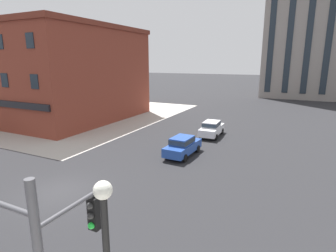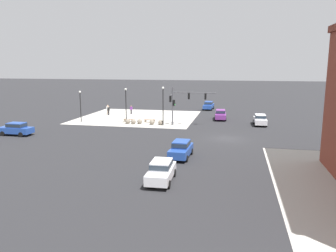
{
  "view_description": "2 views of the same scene",
  "coord_description": "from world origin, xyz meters",
  "px_view_note": "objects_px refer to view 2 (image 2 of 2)",
  "views": [
    {
      "loc": [
        13.1,
        -11.17,
        8.0
      ],
      "look_at": [
        4.15,
        7.07,
        3.16
      ],
      "focal_mm": 29.26,
      "sensor_mm": 36.0,
      "label": 1
    },
    {
      "loc": [
        -0.99,
        41.15,
        9.1
      ],
      "look_at": [
        5.29,
        11.19,
        3.44
      ],
      "focal_mm": 35.35,
      "sensor_mm": 36.0,
      "label": 2
    }
  ],
  "objects_px": {
    "bollard_sphere_curb_e": "(128,121)",
    "bollard_sphere_curb_a": "(161,122)",
    "bench_mid_block": "(129,120)",
    "bench_near_signal": "(150,120)",
    "street_lamp_corner_far": "(80,102)",
    "pedestrian_near_bench": "(131,109)",
    "bollard_sphere_curb_b": "(152,122)",
    "car_main_southbound_far": "(181,148)",
    "car_parked_curb": "(16,128)",
    "street_lamp_corner_near": "(163,102)",
    "pedestrian_walking_east": "(109,110)",
    "traffic_signal_main": "(181,102)",
    "car_main_mid": "(209,105)",
    "pedestrian_at_curb": "(108,109)",
    "street_lamp_mid_sidewalk": "(126,102)",
    "car_cross_westbound": "(220,114)",
    "bollard_sphere_curb_d": "(133,122)",
    "car_main_northbound_far": "(161,170)",
    "car_cross_eastbound": "(260,119)",
    "bollard_sphere_curb_c": "(140,122)"
  },
  "relations": [
    {
      "from": "car_main_southbound_far",
      "to": "car_cross_eastbound",
      "type": "distance_m",
      "value": 22.1
    },
    {
      "from": "car_main_mid",
      "to": "bollard_sphere_curb_b",
      "type": "bearing_deg",
      "value": 70.12
    },
    {
      "from": "street_lamp_corner_near",
      "to": "car_parked_curb",
      "type": "height_order",
      "value": "street_lamp_corner_near"
    },
    {
      "from": "bollard_sphere_curb_d",
      "to": "bench_mid_block",
      "type": "height_order",
      "value": "bollard_sphere_curb_d"
    },
    {
      "from": "bollard_sphere_curb_e",
      "to": "car_parked_curb",
      "type": "bearing_deg",
      "value": 44.42
    },
    {
      "from": "bollard_sphere_curb_b",
      "to": "pedestrian_near_bench",
      "type": "bearing_deg",
      "value": -56.72
    },
    {
      "from": "bollard_sphere_curb_e",
      "to": "bench_mid_block",
      "type": "bearing_deg",
      "value": -78.24
    },
    {
      "from": "pedestrian_near_bench",
      "to": "car_cross_westbound",
      "type": "height_order",
      "value": "car_cross_westbound"
    },
    {
      "from": "car_main_southbound_far",
      "to": "car_main_mid",
      "type": "distance_m",
      "value": 36.8
    },
    {
      "from": "car_main_northbound_far",
      "to": "car_cross_eastbound",
      "type": "height_order",
      "value": "same"
    },
    {
      "from": "traffic_signal_main",
      "to": "car_main_northbound_far",
      "type": "bearing_deg",
      "value": 96.12
    },
    {
      "from": "car_cross_westbound",
      "to": "bollard_sphere_curb_e",
      "type": "bearing_deg",
      "value": 26.49
    },
    {
      "from": "pedestrian_walking_east",
      "to": "traffic_signal_main",
      "type": "bearing_deg",
      "value": 152.35
    },
    {
      "from": "street_lamp_corner_near",
      "to": "bollard_sphere_curb_e",
      "type": "bearing_deg",
      "value": -0.77
    },
    {
      "from": "bollard_sphere_curb_e",
      "to": "car_main_northbound_far",
      "type": "xyz_separation_m",
      "value": [
        -11.06,
        24.43,
        0.53
      ]
    },
    {
      "from": "traffic_signal_main",
      "to": "car_main_southbound_far",
      "type": "height_order",
      "value": "traffic_signal_main"
    },
    {
      "from": "bollard_sphere_curb_c",
      "to": "street_lamp_corner_near",
      "type": "relative_size",
      "value": 0.13
    },
    {
      "from": "traffic_signal_main",
      "to": "street_lamp_corner_near",
      "type": "xyz_separation_m",
      "value": [
        2.7,
        0.23,
        0.01
      ]
    },
    {
      "from": "bollard_sphere_curb_e",
      "to": "pedestrian_walking_east",
      "type": "height_order",
      "value": "pedestrian_walking_east"
    },
    {
      "from": "bollard_sphere_curb_e",
      "to": "bollard_sphere_curb_a",
      "type": "bearing_deg",
      "value": -179.82
    },
    {
      "from": "bollard_sphere_curb_e",
      "to": "car_cross_eastbound",
      "type": "height_order",
      "value": "car_cross_eastbound"
    },
    {
      "from": "street_lamp_corner_near",
      "to": "car_main_southbound_far",
      "type": "height_order",
      "value": "street_lamp_corner_near"
    },
    {
      "from": "street_lamp_mid_sidewalk",
      "to": "car_cross_westbound",
      "type": "relative_size",
      "value": 1.24
    },
    {
      "from": "bollard_sphere_curb_c",
      "to": "car_main_southbound_far",
      "type": "xyz_separation_m",
      "value": [
        -9.54,
        17.48,
        0.53
      ]
    },
    {
      "from": "bollard_sphere_curb_b",
      "to": "street_lamp_corner_near",
      "type": "bearing_deg",
      "value": 176.96
    },
    {
      "from": "car_parked_curb",
      "to": "car_main_southbound_far",
      "type": "bearing_deg",
      "value": 165.39
    },
    {
      "from": "traffic_signal_main",
      "to": "car_main_mid",
      "type": "xyz_separation_m",
      "value": [
        -2.56,
        -19.37,
        -2.71
      ]
    },
    {
      "from": "bollard_sphere_curb_b",
      "to": "bollard_sphere_curb_d",
      "type": "distance_m",
      "value": 2.98
    },
    {
      "from": "bollard_sphere_curb_b",
      "to": "street_lamp_corner_near",
      "type": "xyz_separation_m",
      "value": [
        -1.8,
        0.1,
        3.26
      ]
    },
    {
      "from": "street_lamp_corner_far",
      "to": "pedestrian_near_bench",
      "type": "bearing_deg",
      "value": -117.9
    },
    {
      "from": "bollard_sphere_curb_a",
      "to": "car_main_northbound_far",
      "type": "bearing_deg",
      "value": 103.21
    },
    {
      "from": "bollard_sphere_curb_b",
      "to": "car_main_southbound_far",
      "type": "relative_size",
      "value": 0.17
    },
    {
      "from": "car_cross_westbound",
      "to": "street_lamp_corner_far",
      "type": "bearing_deg",
      "value": 17.12
    },
    {
      "from": "car_cross_westbound",
      "to": "bollard_sphere_curb_d",
      "type": "bearing_deg",
      "value": 28.44
    },
    {
      "from": "traffic_signal_main",
      "to": "car_cross_westbound",
      "type": "xyz_separation_m",
      "value": [
        -5.65,
        -6.86,
        -2.71
      ]
    },
    {
      "from": "traffic_signal_main",
      "to": "car_cross_eastbound",
      "type": "height_order",
      "value": "traffic_signal_main"
    },
    {
      "from": "car_main_southbound_far",
      "to": "car_parked_curb",
      "type": "distance_m",
      "value": 23.72
    },
    {
      "from": "pedestrian_at_curb",
      "to": "car_main_northbound_far",
      "type": "bearing_deg",
      "value": 118.28
    },
    {
      "from": "pedestrian_near_bench",
      "to": "car_parked_curb",
      "type": "xyz_separation_m",
      "value": [
        8.79,
        21.46,
        0.0
      ]
    },
    {
      "from": "bollard_sphere_curb_d",
      "to": "street_lamp_corner_near",
      "type": "bearing_deg",
      "value": -179.83
    },
    {
      "from": "pedestrian_walking_east",
      "to": "car_cross_westbound",
      "type": "xyz_separation_m",
      "value": [
        -20.42,
        0.88,
        -0.07
      ]
    },
    {
      "from": "bollard_sphere_curb_b",
      "to": "bollard_sphere_curb_e",
      "type": "bearing_deg",
      "value": 0.27
    },
    {
      "from": "pedestrian_near_bench",
      "to": "street_lamp_corner_far",
      "type": "relative_size",
      "value": 0.32
    },
    {
      "from": "car_cross_eastbound",
      "to": "car_main_mid",
      "type": "xyz_separation_m",
      "value": [
        9.31,
        -16.55,
        0.0
      ]
    },
    {
      "from": "street_lamp_mid_sidewalk",
      "to": "bench_near_signal",
      "type": "bearing_deg",
      "value": -149.63
    },
    {
      "from": "bench_mid_block",
      "to": "bench_near_signal",
      "type": "bearing_deg",
      "value": -176.49
    },
    {
      "from": "bollard_sphere_curb_d",
      "to": "street_lamp_corner_near",
      "type": "relative_size",
      "value": 0.13
    },
    {
      "from": "pedestrian_at_curb",
      "to": "street_lamp_corner_far",
      "type": "bearing_deg",
      "value": 83.59
    },
    {
      "from": "bollard_sphere_curb_e",
      "to": "pedestrian_at_curb",
      "type": "height_order",
      "value": "pedestrian_at_curb"
    },
    {
      "from": "bench_mid_block",
      "to": "street_lamp_mid_sidewalk",
      "type": "height_order",
      "value": "street_lamp_mid_sidewalk"
    }
  ]
}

